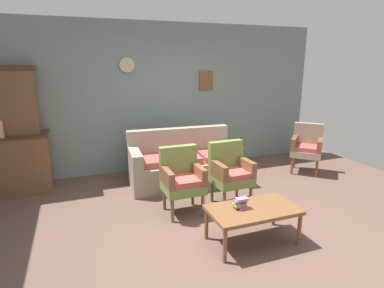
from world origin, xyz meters
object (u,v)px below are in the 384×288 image
object	(u,v)px
side_cabinet	(12,164)
armchair_near_couch_end	(182,177)
floral_couch	(183,164)
armchair_near_cabinet	(230,171)
wingback_chair_by_fireplace	(307,146)
floor_vase_by_wall	(298,146)
book_stack_on_table	(241,203)
coffee_table	(253,212)

from	to	relation	value
side_cabinet	armchair_near_couch_end	xyz separation A→B (m)	(2.26, -1.56, 0.03)
floral_couch	armchair_near_cabinet	distance (m)	1.07
wingback_chair_by_fireplace	floor_vase_by_wall	size ratio (longest dim) A/B	1.61
floor_vase_by_wall	side_cabinet	bearing A→B (deg)	178.93
side_cabinet	armchair_near_cabinet	size ratio (longest dim) A/B	1.28
side_cabinet	armchair_near_cabinet	world-z (taller)	side_cabinet
armchair_near_couch_end	book_stack_on_table	world-z (taller)	armchair_near_couch_end
coffee_table	floor_vase_by_wall	size ratio (longest dim) A/B	1.78
floral_couch	coffee_table	bearing A→B (deg)	-85.90
wingback_chair_by_fireplace	coffee_table	size ratio (longest dim) A/B	0.90
armchair_near_couch_end	armchair_near_cabinet	world-z (taller)	same
armchair_near_cabinet	book_stack_on_table	world-z (taller)	armchair_near_cabinet
floral_couch	book_stack_on_table	size ratio (longest dim) A/B	12.01
floral_couch	armchair_near_cabinet	size ratio (longest dim) A/B	2.02
wingback_chair_by_fireplace	book_stack_on_table	size ratio (longest dim) A/B	5.95
wingback_chair_by_fireplace	book_stack_on_table	bearing A→B (deg)	-144.07
armchair_near_couch_end	floor_vase_by_wall	xyz separation A→B (m)	(3.10, 1.46, -0.22)
side_cabinet	armchair_near_cabinet	xyz separation A→B (m)	(2.99, -1.54, 0.03)
book_stack_on_table	wingback_chair_by_fireplace	bearing A→B (deg)	35.93
side_cabinet	armchair_near_cabinet	bearing A→B (deg)	-27.31
book_stack_on_table	coffee_table	bearing A→B (deg)	-19.47
armchair_near_couch_end	book_stack_on_table	size ratio (longest dim) A/B	5.95
side_cabinet	floral_couch	distance (m)	2.68
armchair_near_cabinet	floral_couch	bearing A→B (deg)	110.65
floral_couch	floor_vase_by_wall	distance (m)	2.77
armchair_near_couch_end	coffee_table	bearing A→B (deg)	-63.01
armchair_near_couch_end	wingback_chair_by_fireplace	distance (m)	2.79
side_cabinet	coffee_table	distance (m)	3.76
wingback_chair_by_fireplace	book_stack_on_table	distance (m)	2.86
armchair_near_cabinet	wingback_chair_by_fireplace	xyz separation A→B (m)	(1.95, 0.71, 0.00)
armchair_near_couch_end	book_stack_on_table	bearing A→B (deg)	-68.50
armchair_near_couch_end	wingback_chair_by_fireplace	world-z (taller)	same
armchair_near_couch_end	wingback_chair_by_fireplace	size ratio (longest dim) A/B	1.00
armchair_near_couch_end	armchair_near_cabinet	bearing A→B (deg)	1.40
coffee_table	book_stack_on_table	size ratio (longest dim) A/B	6.61
armchair_near_couch_end	coffee_table	size ratio (longest dim) A/B	0.90
armchair_near_cabinet	floor_vase_by_wall	bearing A→B (deg)	31.44
armchair_near_cabinet	wingback_chair_by_fireplace	world-z (taller)	same
coffee_table	wingback_chair_by_fireplace	bearing A→B (deg)	38.32
side_cabinet	coffee_table	world-z (taller)	side_cabinet
armchair_near_cabinet	wingback_chair_by_fireplace	size ratio (longest dim) A/B	1.00
side_cabinet	floral_couch	size ratio (longest dim) A/B	0.64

